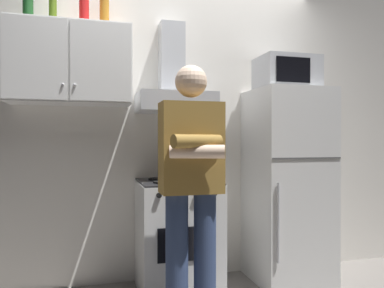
% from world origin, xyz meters
% --- Properties ---
extents(back_wall_tiled, '(4.80, 0.10, 2.70)m').
position_xyz_m(back_wall_tiled, '(0.00, 0.60, 1.35)').
color(back_wall_tiled, silver).
rests_on(back_wall_tiled, ground_plane).
extents(upper_cabinet, '(0.90, 0.37, 0.60)m').
position_xyz_m(upper_cabinet, '(-0.85, 0.37, 1.75)').
color(upper_cabinet, silver).
extents(stove_oven, '(0.60, 0.62, 0.87)m').
position_xyz_m(stove_oven, '(-0.05, 0.25, 0.43)').
color(stove_oven, silver).
rests_on(stove_oven, ground_plane).
extents(range_hood, '(0.60, 0.44, 0.75)m').
position_xyz_m(range_hood, '(-0.05, 0.38, 1.60)').
color(range_hood, '#B7BABF').
extents(refrigerator, '(0.60, 0.62, 1.60)m').
position_xyz_m(refrigerator, '(0.90, 0.25, 0.80)').
color(refrigerator, silver).
rests_on(refrigerator, ground_plane).
extents(microwave, '(0.48, 0.37, 0.28)m').
position_xyz_m(microwave, '(0.90, 0.27, 1.74)').
color(microwave, '#B7BABF').
rests_on(microwave, refrigerator).
extents(person_standing, '(0.38, 0.33, 1.64)m').
position_xyz_m(person_standing, '(-0.10, -0.36, 0.90)').
color(person_standing, navy).
rests_on(person_standing, ground_plane).
extents(cooking_pot, '(0.27, 0.17, 0.11)m').
position_xyz_m(cooking_pot, '(0.08, 0.13, 0.93)').
color(cooking_pot, '#B7BABF').
rests_on(cooking_pot, stove_oven).
extents(bottle_soda_red, '(0.07, 0.07, 0.27)m').
position_xyz_m(bottle_soda_red, '(-0.75, 0.36, 2.18)').
color(bottle_soda_red, red).
rests_on(bottle_soda_red, upper_cabinet).
extents(bottle_olive_oil, '(0.06, 0.06, 0.28)m').
position_xyz_m(bottle_olive_oil, '(-0.97, 0.40, 2.18)').
color(bottle_olive_oil, '#4C6B19').
rests_on(bottle_olive_oil, upper_cabinet).
extents(bottle_liquor_amber, '(0.07, 0.07, 0.30)m').
position_xyz_m(bottle_liquor_amber, '(-0.60, 0.40, 2.19)').
color(bottle_liquor_amber, '#B7721E').
rests_on(bottle_liquor_amber, upper_cabinet).
extents(bottle_wine_green, '(0.08, 0.08, 0.33)m').
position_xyz_m(bottle_wine_green, '(-1.15, 0.41, 2.21)').
color(bottle_wine_green, '#19471E').
rests_on(bottle_wine_green, upper_cabinet).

